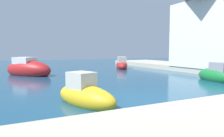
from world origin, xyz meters
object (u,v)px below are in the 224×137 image
moored_boat_3 (28,69)px  moored_boat_6 (122,65)px  moored_boat_1 (85,95)px  moored_boat_4 (218,75)px

moored_boat_3 → moored_boat_6: 10.66m
moored_boat_3 → moored_boat_6: (10.37, 2.48, -0.09)m
moored_boat_1 → moored_boat_4: 10.34m
moored_boat_4 → moored_boat_6: size_ratio=0.82×
moored_boat_1 → moored_boat_3: size_ratio=0.72×
moored_boat_3 → moored_boat_6: moored_boat_3 is taller
moored_boat_3 → moored_boat_1: bearing=-32.4°
moored_boat_1 → moored_boat_3: 11.14m
moored_boat_6 → moored_boat_3: bearing=128.2°
moored_boat_3 → moored_boat_4: bearing=12.4°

